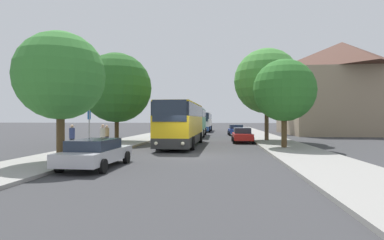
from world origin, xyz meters
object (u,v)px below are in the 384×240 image
at_px(parked_car_right_far, 236,130).
at_px(tree_left_near, 117,88).
at_px(pedestrian_waiting_near, 72,138).
at_px(bus_rear, 203,122).
at_px(tree_left_far, 60,76).
at_px(bus_front, 182,123).
at_px(parked_car_right_near, 242,135).
at_px(pedestrian_waiting_far, 107,136).
at_px(tree_right_mid, 285,92).
at_px(tree_right_far, 284,90).
at_px(bus_stop_sign, 89,125).
at_px(tree_right_near, 267,81).
at_px(pedestrian_walking_back, 103,137).
at_px(bus_middle, 195,122).
at_px(parked_car_left_curb, 96,152).

relative_size(parked_car_right_far, tree_left_near, 0.48).
height_order(pedestrian_waiting_near, tree_left_near, tree_left_near).
distance_m(bus_rear, tree_left_far, 39.82).
bearing_deg(tree_left_near, tree_left_far, -82.34).
distance_m(bus_front, parked_car_right_near, 6.80).
bearing_deg(parked_car_right_far, pedestrian_waiting_far, 57.85).
relative_size(pedestrian_waiting_near, pedestrian_waiting_far, 1.05).
height_order(bus_rear, tree_left_near, tree_left_near).
distance_m(pedestrian_waiting_far, tree_right_mid, 15.85).
height_order(parked_car_right_near, tree_right_far, tree_right_far).
distance_m(bus_stop_sign, tree_right_near, 17.95).
bearing_deg(bus_stop_sign, parked_car_right_near, 41.80).
height_order(pedestrian_waiting_near, tree_right_near, tree_right_near).
distance_m(pedestrian_walking_back, tree_left_far, 6.67).
xyz_separation_m(bus_middle, pedestrian_walking_back, (-4.81, -18.53, -0.85)).
xyz_separation_m(tree_left_near, tree_left_far, (1.76, -13.06, -0.77)).
relative_size(parked_car_left_curb, tree_left_far, 0.72).
bearing_deg(tree_right_mid, tree_right_far, -101.92).
bearing_deg(parked_car_left_curb, pedestrian_walking_back, 111.07).
bearing_deg(bus_front, parked_car_right_far, 73.16).
bearing_deg(tree_right_near, tree_right_far, -88.79).
bearing_deg(parked_car_right_near, pedestrian_waiting_far, 32.19).
relative_size(parked_car_right_far, tree_right_far, 0.61).
bearing_deg(tree_right_mid, bus_rear, 108.80).
xyz_separation_m(pedestrian_waiting_near, pedestrian_walking_back, (1.55, 1.36, 0.00)).
distance_m(parked_car_left_curb, parked_car_right_far, 29.12).
height_order(bus_rear, tree_right_mid, tree_right_mid).
relative_size(parked_car_left_curb, bus_stop_sign, 1.71).
xyz_separation_m(pedestrian_walking_back, tree_right_near, (12.78, 10.32, 5.02)).
bearing_deg(bus_front, tree_right_mid, 17.73).
height_order(bus_middle, pedestrian_waiting_near, bus_middle).
height_order(tree_left_near, tree_right_mid, tree_left_near).
relative_size(parked_car_left_curb, tree_right_near, 0.51).
xyz_separation_m(parked_car_left_curb, tree_right_mid, (11.46, 14.23, 3.94)).
distance_m(bus_stop_sign, pedestrian_walking_back, 1.34).
distance_m(parked_car_right_near, pedestrian_walking_back, 13.52).
relative_size(pedestrian_walking_back, tree_right_far, 0.27).
xyz_separation_m(pedestrian_walking_back, tree_left_far, (0.12, -5.73, 3.42)).
distance_m(parked_car_left_curb, tree_right_near, 20.73).
bearing_deg(bus_front, pedestrian_waiting_near, -136.44).
xyz_separation_m(bus_rear, pedestrian_waiting_far, (-5.45, -31.79, -0.79)).
distance_m(parked_car_right_near, tree_right_near, 6.07).
bearing_deg(pedestrian_waiting_far, bus_rear, -42.08).
bearing_deg(parked_car_right_far, tree_right_near, 99.99).
relative_size(bus_stop_sign, tree_right_mid, 0.40).
distance_m(parked_car_right_far, tree_right_mid, 14.83).
bearing_deg(tree_left_near, pedestrian_walking_back, -77.41).
height_order(bus_rear, parked_car_right_near, bus_rear).
xyz_separation_m(pedestrian_walking_back, tree_left_near, (-1.64, 7.33, 4.19)).
xyz_separation_m(parked_car_right_far, pedestrian_walking_back, (-10.26, -21.20, 0.27)).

